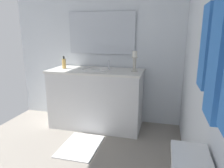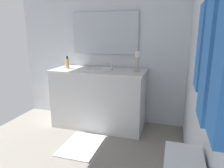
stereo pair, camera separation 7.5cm
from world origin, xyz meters
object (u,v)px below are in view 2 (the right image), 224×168
(vanity_cabinet, at_px, (99,98))
(towel_center, at_px, (208,60))
(bath_mat, at_px, (82,145))
(candle_holder_tall, at_px, (137,61))
(mirror, at_px, (105,33))
(soap_bottle, at_px, (67,63))
(towel_near_corner, at_px, (223,63))
(sink_basin, at_px, (99,72))
(towel_near_vanity, at_px, (201,47))

(vanity_cabinet, distance_m, towel_center, 2.25)
(vanity_cabinet, height_order, bath_mat, vanity_cabinet)
(candle_holder_tall, relative_size, bath_mat, 0.46)
(mirror, relative_size, bath_mat, 1.68)
(soap_bottle, xyz_separation_m, towel_center, (1.75, 1.63, 0.31))
(vanity_cabinet, height_order, towel_near_corner, towel_near_corner)
(towel_near_corner, xyz_separation_m, bath_mat, (-1.40, -1.14, -1.25))
(sink_basin, bearing_deg, mirror, -179.80)
(soap_bottle, distance_m, towel_near_corner, 2.62)
(towel_near_vanity, bearing_deg, candle_holder_tall, -158.17)
(mirror, xyz_separation_m, towel_near_vanity, (1.77, 1.14, -0.08))
(candle_holder_tall, relative_size, soap_bottle, 1.52)
(candle_holder_tall, bearing_deg, sink_basin, -89.80)
(candle_holder_tall, height_order, towel_center, towel_center)
(sink_basin, bearing_deg, towel_near_corner, 29.40)
(sink_basin, bearing_deg, soap_bottle, -89.48)
(mirror, distance_m, towel_center, 2.34)
(vanity_cabinet, bearing_deg, towel_near_vanity, 37.53)
(sink_basin, height_order, candle_holder_tall, candle_holder_tall)
(mirror, distance_m, bath_mat, 1.62)
(mirror, bearing_deg, towel_near_vanity, 32.89)
(soap_bottle, bearing_deg, towel_center, 42.89)
(vanity_cabinet, distance_m, towel_near_vanity, 2.06)
(towel_near_vanity, relative_size, bath_mat, 0.75)
(soap_bottle, xyz_separation_m, bath_mat, (0.62, 0.49, -0.91))
(candle_holder_tall, bearing_deg, towel_near_vanity, 21.83)
(mirror, xyz_separation_m, towel_center, (2.04, 1.14, -0.11))
(soap_bottle, bearing_deg, towel_near_vanity, 47.67)
(sink_basin, xyz_separation_m, towel_center, (1.76, 1.14, 0.43))
(vanity_cabinet, relative_size, soap_bottle, 7.40)
(vanity_cabinet, relative_size, sink_basin, 3.32)
(mirror, relative_size, candle_holder_tall, 3.69)
(soap_bottle, bearing_deg, vanity_cabinet, 90.52)
(candle_holder_tall, xyz_separation_m, towel_center, (1.76, 0.60, 0.24))
(mirror, bearing_deg, soap_bottle, -59.67)
(mirror, height_order, candle_holder_tall, mirror)
(sink_basin, relative_size, towel_near_vanity, 0.90)
(candle_holder_tall, distance_m, soap_bottle, 1.04)
(sink_basin, distance_m, towel_center, 2.14)
(candle_holder_tall, height_order, soap_bottle, candle_holder_tall)
(candle_holder_tall, distance_m, towel_near_vanity, 1.63)
(soap_bottle, relative_size, towel_near_corner, 0.38)
(sink_basin, bearing_deg, vanity_cabinet, -90.00)
(bath_mat, bearing_deg, sink_basin, 179.91)
(candle_holder_tall, relative_size, towel_center, 0.53)
(candle_holder_tall, xyz_separation_m, bath_mat, (0.63, -0.55, -0.98))
(towel_center, bearing_deg, bath_mat, -134.75)
(vanity_cabinet, bearing_deg, sink_basin, 90.00)
(towel_near_corner, bearing_deg, soap_bottle, -141.16)
(soap_bottle, height_order, towel_center, towel_center)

